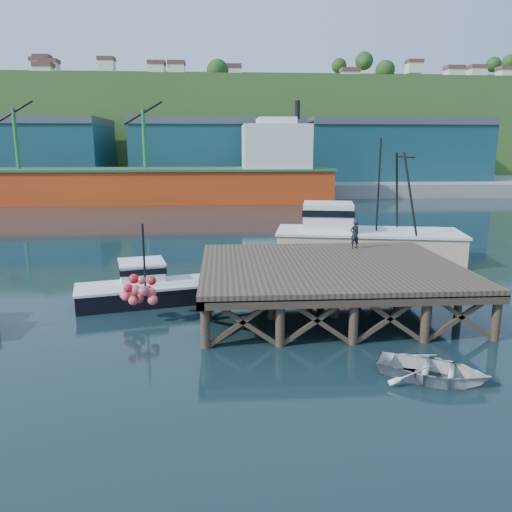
{
  "coord_description": "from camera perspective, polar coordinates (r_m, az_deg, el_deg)",
  "views": [
    {
      "loc": [
        0.51,
        -22.63,
        7.49
      ],
      "look_at": [
        2.18,
        2.0,
        2.09
      ],
      "focal_mm": 35.0,
      "sensor_mm": 36.0,
      "label": 1
    }
  ],
  "objects": [
    {
      "name": "warehouse_right",
      "position": [
        92.46,
        15.03,
        11.31
      ],
      "size": [
        30.0,
        16.0,
        9.0
      ],
      "primitive_type": "cube",
      "color": "#163E4B",
      "rests_on": "far_quay"
    },
    {
      "name": "trawler",
      "position": [
        33.98,
        12.24,
        2.17
      ],
      "size": [
        12.65,
        6.55,
        8.07
      ],
      "rotation": [
        0.0,
        0.0,
        -0.19
      ],
      "color": "beige",
      "rests_on": "ground"
    },
    {
      "name": "dinghy",
      "position": [
        17.74,
        19.54,
        -12.1
      ],
      "size": [
        4.3,
        3.91,
        0.73
      ],
      "primitive_type": "imported",
      "rotation": [
        0.0,
        0.0,
        1.06
      ],
      "color": "silver",
      "rests_on": "ground"
    },
    {
      "name": "boat_black",
      "position": [
        25.29,
        -12.7,
        -3.45
      ],
      "size": [
        6.9,
        5.72,
        4.03
      ],
      "rotation": [
        0.0,
        0.0,
        0.24
      ],
      "color": "black",
      "rests_on": "ground"
    },
    {
      "name": "ground",
      "position": [
        23.84,
        -4.94,
        -6.02
      ],
      "size": [
        300.0,
        300.0,
        0.0
      ],
      "primitive_type": "plane",
      "color": "black",
      "rests_on": "ground"
    },
    {
      "name": "cargo_ship",
      "position": [
        71.32,
        -11.23,
        8.74
      ],
      "size": [
        55.5,
        10.0,
        13.75
      ],
      "color": "red",
      "rests_on": "ground"
    },
    {
      "name": "warehouse_mid",
      "position": [
        87.63,
        -4.29,
        11.65
      ],
      "size": [
        28.0,
        16.0,
        9.0
      ],
      "primitive_type": "cube",
      "color": "#163E4B",
      "rests_on": "far_quay"
    },
    {
      "name": "dockworker",
      "position": [
        27.47,
        11.2,
        2.45
      ],
      "size": [
        0.65,
        0.53,
        1.52
      ],
      "primitive_type": "imported",
      "rotation": [
        0.0,
        0.0,
        3.49
      ],
      "color": "black",
      "rests_on": "wharf"
    },
    {
      "name": "wharf",
      "position": [
        23.65,
        8.42,
        -1.37
      ],
      "size": [
        12.0,
        10.0,
        2.62
      ],
      "color": "brown",
      "rests_on": "ground"
    },
    {
      "name": "warehouse_left",
      "position": [
        94.56,
        -26.4,
        10.48
      ],
      "size": [
        32.0,
        16.0,
        9.0
      ],
      "primitive_type": "cube",
      "color": "#163E4B",
      "rests_on": "far_quay"
    },
    {
      "name": "far_quay",
      "position": [
        92.86,
        -4.22,
        8.29
      ],
      "size": [
        160.0,
        40.0,
        2.0
      ],
      "primitive_type": "cube",
      "color": "gray",
      "rests_on": "ground"
    },
    {
      "name": "hillside",
      "position": [
        122.68,
        -4.23,
        13.94
      ],
      "size": [
        220.0,
        50.0,
        22.0
      ],
      "primitive_type": "cube",
      "color": "#2D511E",
      "rests_on": "ground"
    }
  ]
}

